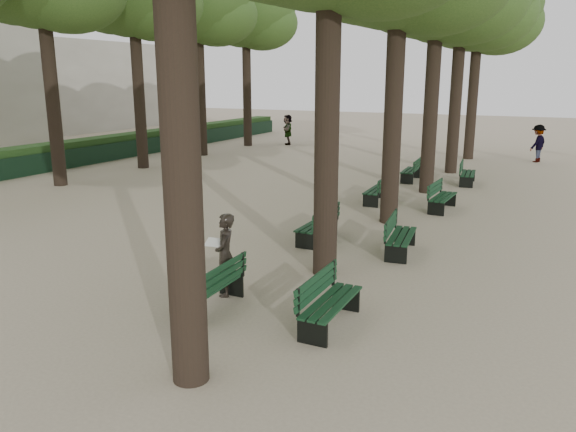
% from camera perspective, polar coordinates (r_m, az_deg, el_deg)
% --- Properties ---
extents(ground, '(120.00, 120.00, 0.00)m').
position_cam_1_polar(ground, '(10.73, -10.10, -9.38)').
color(ground, tan).
rests_on(ground, ground).
extents(tree_central_5, '(6.00, 6.00, 9.95)m').
position_cam_1_polar(tree_central_5, '(31.40, 18.90, 19.50)').
color(tree_central_5, '#33261C').
rests_on(tree_central_5, ground).
extents(tree_far_4, '(6.00, 6.00, 10.45)m').
position_cam_1_polar(tree_far_4, '(31.74, -9.19, 20.86)').
color(tree_far_4, '#33261C').
rests_on(tree_far_4, ground).
extents(tree_far_5, '(6.00, 6.00, 10.45)m').
position_cam_1_polar(tree_far_5, '(35.94, -4.32, 20.16)').
color(tree_far_5, '#33261C').
rests_on(tree_far_5, ground).
extents(bench_left_0, '(0.63, 1.82, 0.92)m').
position_cam_1_polar(bench_left_0, '(10.58, -7.91, -8.05)').
color(bench_left_0, black).
rests_on(bench_left_0, ground).
extents(bench_left_1, '(0.57, 1.80, 0.92)m').
position_cam_1_polar(bench_left_1, '(14.78, 2.97, -1.54)').
color(bench_left_1, black).
rests_on(bench_left_1, ground).
extents(bench_left_2, '(0.64, 1.82, 0.92)m').
position_cam_1_polar(bench_left_2, '(19.57, 9.00, 2.14)').
color(bench_left_2, black).
rests_on(bench_left_2, ground).
extents(bench_left_3, '(0.69, 1.83, 0.92)m').
position_cam_1_polar(bench_left_3, '(23.99, 12.32, 4.15)').
color(bench_left_3, black).
rests_on(bench_left_3, ground).
extents(bench_right_0, '(0.57, 1.80, 0.92)m').
position_cam_1_polar(bench_right_0, '(9.85, 4.35, -9.65)').
color(bench_right_0, black).
rests_on(bench_right_0, ground).
extents(bench_right_1, '(0.78, 1.85, 0.92)m').
position_cam_1_polar(bench_right_1, '(14.00, 11.39, -2.68)').
color(bench_right_1, black).
rests_on(bench_right_1, ground).
extents(bench_right_2, '(0.66, 1.83, 0.92)m').
position_cam_1_polar(bench_right_2, '(18.86, 15.41, 1.36)').
color(bench_right_2, black).
rests_on(bench_right_2, ground).
extents(bench_right_3, '(0.74, 1.85, 0.92)m').
position_cam_1_polar(bench_right_3, '(23.81, 17.77, 3.73)').
color(bench_right_3, black).
rests_on(bench_right_3, ground).
extents(man_with_map, '(0.72, 0.74, 1.66)m').
position_cam_1_polar(man_with_map, '(11.07, -6.40, -3.93)').
color(man_with_map, black).
rests_on(man_with_map, ground).
extents(pedestrian_e, '(1.15, 1.75, 1.91)m').
position_cam_1_polar(pedestrian_e, '(36.30, -0.03, 8.76)').
color(pedestrian_e, '#262628').
rests_on(pedestrian_e, ground).
extents(pedestrian_a, '(0.79, 0.67, 1.54)m').
position_cam_1_polar(pedestrian_a, '(35.94, 3.96, 8.38)').
color(pedestrian_a, '#262628').
rests_on(pedestrian_a, ground).
extents(pedestrian_b, '(0.83, 1.28, 1.90)m').
position_cam_1_polar(pedestrian_b, '(31.37, 24.03, 6.75)').
color(pedestrian_b, '#262628').
rests_on(pedestrian_b, ground).
extents(fence, '(0.08, 42.00, 0.90)m').
position_cam_1_polar(fence, '(28.44, -21.78, 5.33)').
color(fence, black).
rests_on(fence, ground).
extents(hedge, '(1.20, 42.00, 1.20)m').
position_cam_1_polar(hedge, '(28.94, -22.74, 5.67)').
color(hedge, '#1B3D15').
rests_on(hedge, ground).
extents(building_far, '(12.00, 16.00, 7.00)m').
position_cam_1_polar(building_far, '(54.33, -20.21, 12.33)').
color(building_far, '#B7B2A3').
rests_on(building_far, ground).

